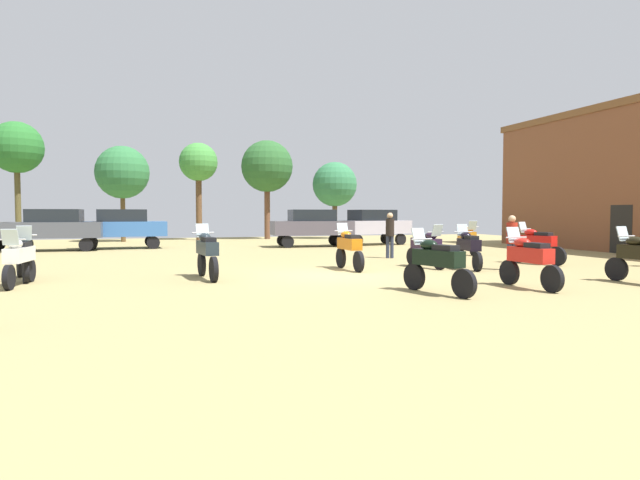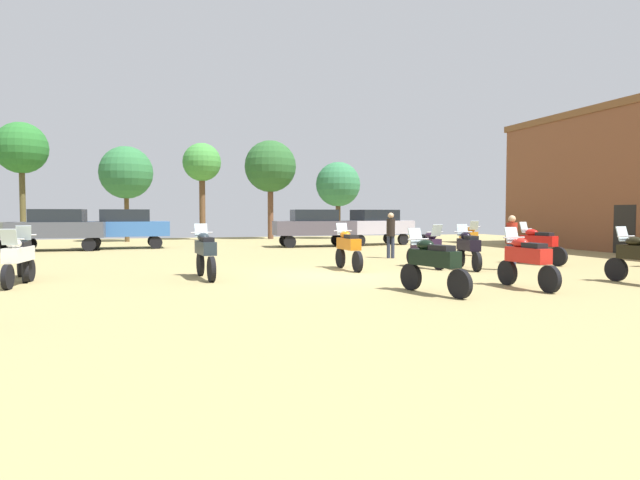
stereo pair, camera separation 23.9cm
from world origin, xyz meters
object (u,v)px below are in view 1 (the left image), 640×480
(motorcycle_10, at_px, (537,244))
(tree_5, at_px, (335,185))
(car_1, at_px, (122,226))
(motorcycle_6, at_px, (468,247))
(motorcycle_9, at_px, (437,262))
(car_2, at_px, (372,224))
(motorcycle_1, at_px, (207,252))
(motorcycle_4, at_px, (529,259))
(car_3, at_px, (55,227))
(tree_1, at_px, (198,164))
(motorcycle_8, at_px, (19,258))
(tree_6, at_px, (267,167))
(person_1, at_px, (390,231))
(motorcycle_2, at_px, (467,238))
(car_4, at_px, (312,225))
(tree_3, at_px, (122,173))
(tree_4, at_px, (16,148))
(motorcycle_3, at_px, (22,253))
(person_2, at_px, (512,238))
(motorcycle_5, at_px, (349,247))
(motorcycle_7, at_px, (426,246))

(motorcycle_10, xyz_separation_m, tree_5, (-0.62, 20.49, 3.09))
(car_1, bearing_deg, motorcycle_6, -145.41)
(motorcycle_9, relative_size, car_2, 0.47)
(motorcycle_1, xyz_separation_m, motorcycle_4, (7.22, -4.23, -0.03))
(car_3, bearing_deg, car_1, -73.26)
(tree_1, xyz_separation_m, tree_5, (9.39, -0.79, -1.29))
(motorcycle_8, relative_size, tree_6, 0.32)
(car_2, bearing_deg, tree_5, -14.50)
(car_3, relative_size, person_1, 2.39)
(motorcycle_10, xyz_separation_m, tree_1, (-10.02, 21.28, 4.38))
(motorcycle_4, xyz_separation_m, car_3, (-13.09, 17.61, 0.45))
(car_1, height_order, car_2, same)
(motorcycle_4, bearing_deg, motorcycle_1, 146.45)
(motorcycle_2, distance_m, car_4, 8.82)
(car_2, distance_m, tree_3, 16.07)
(tree_4, bearing_deg, motorcycle_8, -78.16)
(motorcycle_3, bearing_deg, tree_6, -134.14)
(motorcycle_1, relative_size, tree_5, 0.42)
(person_2, xyz_separation_m, tree_4, (-18.49, 21.67, 4.63))
(tree_5, bearing_deg, tree_1, 175.17)
(car_3, bearing_deg, motorcycle_5, -137.37)
(motorcycle_1, height_order, motorcycle_5, motorcycle_1)
(motorcycle_8, xyz_separation_m, person_2, (14.04, -0.42, 0.31))
(motorcycle_10, distance_m, tree_1, 23.93)
(motorcycle_6, relative_size, tree_6, 0.31)
(motorcycle_5, distance_m, tree_3, 21.84)
(motorcycle_5, height_order, motorcycle_8, motorcycle_5)
(motorcycle_1, xyz_separation_m, tree_1, (1.60, 22.20, 4.37))
(car_4, bearing_deg, motorcycle_3, 138.58)
(motorcycle_10, height_order, tree_4, tree_4)
(car_3, distance_m, tree_1, 12.21)
(motorcycle_5, relative_size, motorcycle_10, 1.02)
(car_2, xyz_separation_m, tree_4, (-19.59, 7.65, 4.48))
(car_4, height_order, tree_5, tree_5)
(motorcycle_10, relative_size, tree_3, 0.35)
(motorcycle_9, height_order, person_1, person_1)
(motorcycle_8, xyz_separation_m, car_4, (11.39, 13.06, 0.46))
(motorcycle_5, height_order, motorcycle_10, motorcycle_10)
(car_2, relative_size, tree_3, 0.76)
(car_1, height_order, car_3, same)
(motorcycle_7, relative_size, car_3, 0.49)
(car_3, bearing_deg, person_2, -130.11)
(motorcycle_2, xyz_separation_m, motorcycle_5, (-7.18, -4.52, 0.00))
(motorcycle_1, xyz_separation_m, tree_5, (10.99, 21.40, 3.08))
(motorcycle_3, bearing_deg, tree_1, -123.37)
(person_1, bearing_deg, tree_1, 133.42)
(person_2, bearing_deg, tree_4, 133.72)
(person_2, bearing_deg, motorcycle_1, 179.75)
(tree_1, bearing_deg, motorcycle_1, -94.12)
(motorcycle_6, bearing_deg, car_2, 92.93)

